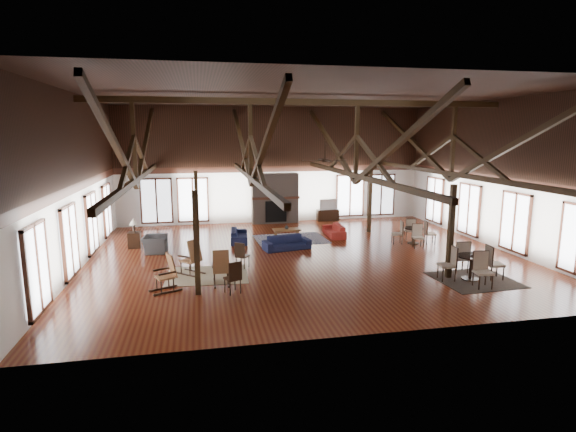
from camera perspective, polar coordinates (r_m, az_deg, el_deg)
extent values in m
plane|color=maroon|center=(17.34, 2.05, -5.06)|extent=(16.00, 16.00, 0.00)
cube|color=black|center=(16.77, 2.18, 15.12)|extent=(16.00, 14.00, 0.02)
cube|color=white|center=(23.63, -1.83, 6.46)|extent=(16.00, 0.02, 6.00)
cube|color=white|center=(10.16, 11.25, 1.04)|extent=(16.00, 0.02, 6.00)
cube|color=white|center=(16.86, -25.46, 3.88)|extent=(0.02, 14.00, 6.00)
cube|color=white|center=(20.19, 24.87, 4.84)|extent=(0.02, 14.00, 6.00)
cube|color=#301E0D|center=(16.75, 2.18, 14.26)|extent=(15.60, 0.18, 0.22)
cube|color=#301E0D|center=(16.47, -18.71, 4.39)|extent=(0.16, 13.70, 0.18)
cube|color=#301E0D|center=(16.40, -18.98, 9.08)|extent=(0.14, 0.14, 2.70)
cube|color=#301E0D|center=(19.88, -17.64, 8.93)|extent=(0.15, 7.07, 3.12)
cube|color=#301E0D|center=(12.94, -20.97, 8.20)|extent=(0.15, 7.07, 3.12)
cube|color=#301E0D|center=(16.44, -4.71, 4.89)|extent=(0.16, 13.70, 0.18)
cube|color=#301E0D|center=(16.37, -4.78, 9.60)|extent=(0.14, 0.14, 2.70)
cube|color=#301E0D|center=(19.85, -5.94, 9.35)|extent=(0.15, 7.07, 3.12)
cube|color=#301E0D|center=(12.90, -2.98, 8.86)|extent=(0.15, 7.07, 3.12)
cube|color=#301E0D|center=(17.36, 8.58, 5.10)|extent=(0.16, 13.70, 0.18)
cube|color=#301E0D|center=(17.29, 8.70, 9.56)|extent=(0.14, 0.14, 2.70)
cube|color=#301E0D|center=(20.61, 5.35, 9.40)|extent=(0.15, 7.07, 3.12)
cube|color=#301E0D|center=(14.05, 13.58, 8.71)|extent=(0.15, 7.07, 3.12)
cube|color=#301E0D|center=(19.08, 20.00, 5.06)|extent=(0.16, 13.70, 0.18)
cube|color=#301E0D|center=(19.02, 20.26, 9.11)|extent=(0.14, 0.14, 2.70)
cube|color=#301E0D|center=(22.09, 15.47, 9.14)|extent=(0.15, 7.07, 3.12)
cube|color=#301E0D|center=(16.13, 26.73, 8.08)|extent=(0.15, 7.07, 3.12)
cube|color=#301E0D|center=(13.13, -11.55, -3.44)|extent=(0.16, 0.16, 3.05)
cube|color=#301E0D|center=(15.30, 19.97, -1.90)|extent=(0.16, 0.16, 3.05)
cube|color=#301E0D|center=(20.00, -11.51, 1.29)|extent=(0.16, 0.16, 3.05)
cube|color=#301E0D|center=(21.49, 10.35, 1.95)|extent=(0.16, 0.16, 3.05)
cube|color=#726156|center=(23.50, -1.68, 2.27)|extent=(2.40, 0.62, 2.60)
cube|color=black|center=(23.29, -1.54, 0.58)|extent=(1.10, 0.06, 1.10)
cube|color=#371A10|center=(23.22, -1.56, 2.30)|extent=(2.50, 0.20, 0.12)
cylinder|color=black|center=(15.88, 4.75, 8.31)|extent=(0.04, 0.04, 0.70)
cylinder|color=black|center=(15.90, 4.73, 7.05)|extent=(0.20, 0.20, 0.10)
cube|color=black|center=(16.03, 6.29, 7.05)|extent=(0.70, 0.12, 0.02)
cube|color=black|center=(16.33, 4.30, 7.15)|extent=(0.12, 0.70, 0.02)
cube|color=black|center=(15.78, 3.15, 7.05)|extent=(0.70, 0.12, 0.02)
cube|color=black|center=(15.47, 5.19, 6.95)|extent=(0.12, 0.70, 0.02)
imported|color=#141938|center=(18.20, -0.16, -3.41)|extent=(2.01, 1.11, 0.55)
imported|color=#141939|center=(19.67, -6.22, -2.47)|extent=(1.84, 0.86, 0.52)
imported|color=#A2261F|center=(20.68, 5.88, -1.83)|extent=(1.81, 0.76, 0.52)
cube|color=brown|center=(19.92, -0.17, -1.75)|extent=(1.22, 0.65, 0.06)
cube|color=brown|center=(19.69, -1.49, -2.58)|extent=(0.06, 0.06, 0.40)
cube|color=brown|center=(20.07, -1.68, -2.33)|extent=(0.06, 0.06, 0.40)
cube|color=brown|center=(19.88, 1.35, -2.45)|extent=(0.06, 0.06, 0.40)
cube|color=brown|center=(20.25, 1.11, -2.21)|extent=(0.06, 0.06, 0.40)
imported|color=#B2B2B2|center=(19.90, -0.17, -1.39)|extent=(0.22, 0.22, 0.19)
imported|color=#333436|center=(18.51, -16.54, -3.44)|extent=(1.06, 0.95, 0.65)
cube|color=black|center=(19.50, -18.90, -2.89)|extent=(0.49, 0.49, 0.65)
cylinder|color=black|center=(19.40, -18.99, -1.40)|extent=(0.08, 0.08, 0.39)
cone|color=#F0E8C9|center=(19.35, -19.03, -0.65)|extent=(0.35, 0.35, 0.28)
cube|color=#9B643B|center=(15.38, -12.36, -5.54)|extent=(0.73, 0.73, 0.05)
cube|color=#9B643B|center=(15.12, -11.75, -4.37)|extent=(0.51, 0.52, 0.76)
cube|color=black|center=(15.35, -12.86, -7.27)|extent=(0.72, 0.68, 0.05)
cube|color=black|center=(15.65, -11.73, -6.89)|extent=(0.72, 0.68, 0.05)
cube|color=#9B643B|center=(14.21, -8.52, -6.85)|extent=(0.50, 0.48, 0.05)
cube|color=#9B643B|center=(13.89, -8.51, -5.78)|extent=(0.50, 0.19, 0.72)
cube|color=black|center=(14.33, -9.31, -8.44)|extent=(0.05, 0.88, 0.05)
cube|color=black|center=(14.34, -7.64, -8.37)|extent=(0.05, 0.88, 0.05)
cube|color=#9B643B|center=(13.92, -15.38, -7.50)|extent=(0.63, 0.64, 0.05)
cube|color=#9B643B|center=(13.89, -14.57, -6.03)|extent=(0.37, 0.53, 0.71)
cube|color=black|center=(13.86, -15.01, -9.32)|extent=(0.82, 0.40, 0.05)
cube|color=black|center=(14.23, -15.59, -8.83)|extent=(0.82, 0.40, 0.05)
cube|color=black|center=(15.77, -5.80, -5.09)|extent=(0.55, 0.55, 0.05)
cube|color=black|center=(15.56, -6.15, -4.35)|extent=(0.34, 0.26, 0.52)
cylinder|color=black|center=(15.83, -5.78, -5.83)|extent=(0.03, 0.03, 0.42)
cube|color=black|center=(13.36, -7.07, -7.87)|extent=(0.55, 0.55, 0.05)
cube|color=black|center=(13.12, -6.71, -6.98)|extent=(0.40, 0.20, 0.55)
cylinder|color=black|center=(13.43, -7.05, -8.78)|extent=(0.03, 0.03, 0.45)
cylinder|color=black|center=(15.51, 22.28, -4.76)|extent=(0.91, 0.91, 0.04)
cylinder|color=black|center=(15.61, 22.18, -6.09)|extent=(0.10, 0.10, 0.75)
cylinder|color=black|center=(15.72, 22.09, -7.40)|extent=(0.54, 0.54, 0.04)
cylinder|color=black|center=(19.77, 15.69, -1.50)|extent=(0.80, 0.80, 0.04)
cylinder|color=black|center=(19.84, 15.65, -2.42)|extent=(0.10, 0.10, 0.66)
cylinder|color=black|center=(19.91, 15.60, -3.34)|extent=(0.48, 0.48, 0.04)
imported|color=#B2B2B2|center=(15.62, 22.40, -4.41)|extent=(0.15, 0.15, 0.09)
imported|color=#B2B2B2|center=(19.74, 15.85, -1.32)|extent=(0.13, 0.13, 0.10)
cube|color=black|center=(24.37, 5.06, 0.13)|extent=(1.17, 0.44, 0.59)
imported|color=#B2B2B2|center=(24.27, 5.08, 1.50)|extent=(1.03, 0.26, 0.59)
cube|color=tan|center=(15.24, -10.21, -7.39)|extent=(2.74, 2.21, 0.01)
cube|color=#191A46|center=(19.98, 0.35, -2.95)|extent=(3.18, 2.45, 0.01)
cube|color=black|center=(15.72, 22.61, -7.48)|extent=(2.49, 2.28, 0.01)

